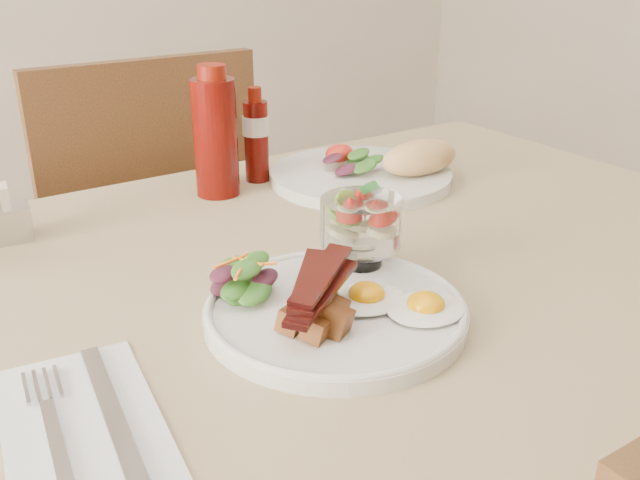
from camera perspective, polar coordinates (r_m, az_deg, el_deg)
table at (r=0.93m, az=-0.30°, el=-7.01°), size 1.33×0.88×0.75m
chair_far at (r=1.53m, az=-14.09°, el=-0.74°), size 0.42×0.42×0.93m
main_plate at (r=0.76m, az=1.25°, el=-5.84°), size 0.28×0.28×0.02m
fried_eggs at (r=0.76m, az=6.08°, el=-4.91°), size 0.14×0.15×0.02m
bacon_potato_pile at (r=0.71m, az=-0.14°, el=-4.87°), size 0.12×0.11×0.06m
side_salad at (r=0.77m, az=-5.99°, el=-3.15°), size 0.09×0.08×0.04m
fruit_cup at (r=0.83m, az=3.32°, el=1.45°), size 0.10×0.10×0.10m
second_plate at (r=1.18m, az=4.38°, el=5.60°), size 0.30×0.30×0.08m
ketchup_bottle at (r=1.11m, az=-8.37°, el=8.29°), size 0.09×0.09×0.20m
hot_sauce_bottle at (r=1.17m, az=-5.13°, el=8.27°), size 0.06×0.06×0.15m
napkin_cutlery at (r=0.65m, az=-18.32°, el=-13.77°), size 0.15×0.24×0.01m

